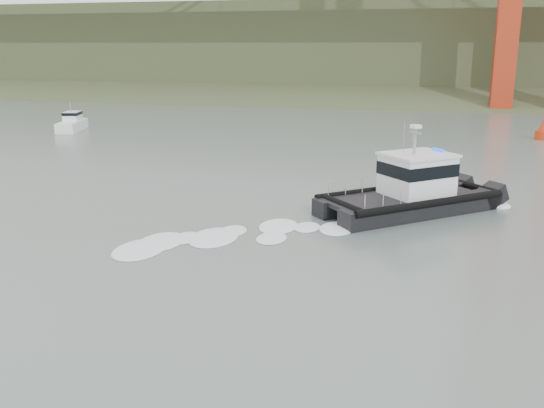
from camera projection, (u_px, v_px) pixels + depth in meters
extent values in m
plane|color=#516059|center=(191.00, 304.00, 22.63)|extent=(400.00, 400.00, 0.00)
cube|color=#394929|center=(384.00, 99.00, 108.71)|extent=(500.00, 44.72, 16.25)
cube|color=#394929|center=(395.00, 61.00, 133.39)|extent=(500.00, 70.00, 18.00)
cube|color=#394929|center=(402.00, 38.00, 155.51)|extent=(500.00, 60.00, 16.00)
cube|color=black|center=(394.00, 200.00, 36.08)|extent=(8.82, 8.09, 1.17)
cube|color=black|center=(424.00, 210.00, 33.82)|extent=(8.82, 8.09, 1.17)
cube|color=black|center=(402.00, 198.00, 34.62)|extent=(9.49, 9.07, 0.24)
cube|color=white|center=(417.00, 175.00, 34.73)|extent=(4.56, 4.52, 2.24)
cube|color=black|center=(417.00, 168.00, 34.63)|extent=(4.64, 4.60, 0.73)
cube|color=white|center=(418.00, 155.00, 34.43)|extent=(4.84, 4.79, 0.16)
cylinder|color=#919399|center=(415.00, 141.00, 34.09)|extent=(0.16, 0.16, 1.75)
cylinder|color=white|center=(416.00, 126.00, 33.88)|extent=(0.68, 0.68, 0.18)
cube|color=white|center=(72.00, 126.00, 68.05)|extent=(3.49, 6.25, 1.19)
cube|color=white|center=(72.00, 117.00, 68.28)|extent=(2.16, 2.71, 1.19)
cube|color=black|center=(72.00, 113.00, 68.18)|extent=(2.22, 2.77, 0.35)
cylinder|color=#919399|center=(70.00, 108.00, 67.52)|extent=(0.08, 0.08, 1.19)
cylinder|color=#B72A0C|center=(543.00, 136.00, 61.76)|extent=(1.56, 1.56, 1.04)
cone|color=#B72A0C|center=(544.00, 126.00, 61.49)|extent=(1.21, 1.21, 1.56)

